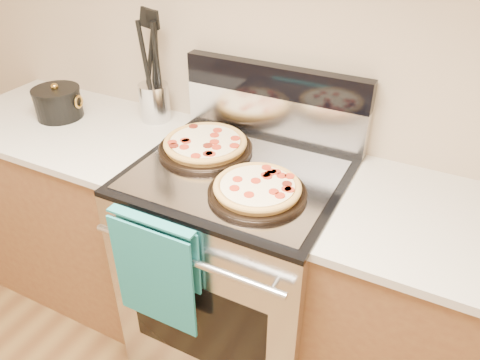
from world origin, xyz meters
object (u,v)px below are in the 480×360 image
at_px(range_body, 239,267).
at_px(pepperoni_pizza_front, 257,189).
at_px(utensil_crock, 155,102).
at_px(saucepan, 58,104).
at_px(pepperoni_pizza_back, 205,145).

relative_size(range_body, pepperoni_pizza_front, 2.74).
xyz_separation_m(range_body, utensil_crock, (-0.54, 0.24, 0.54)).
distance_m(pepperoni_pizza_front, utensil_crock, 0.75).
bearing_deg(saucepan, range_body, -3.91).
relative_size(utensil_crock, saucepan, 0.81).
relative_size(pepperoni_pizza_front, saucepan, 1.64).
xyz_separation_m(utensil_crock, saucepan, (-0.40, -0.18, -0.02)).
relative_size(range_body, utensil_crock, 5.52).
height_order(pepperoni_pizza_back, pepperoni_pizza_front, pepperoni_pizza_back).
height_order(range_body, utensil_crock, utensil_crock).
bearing_deg(range_body, pepperoni_pizza_back, 158.75).
xyz_separation_m(range_body, pepperoni_pizza_back, (-0.18, 0.07, 0.50)).
bearing_deg(pepperoni_pizza_back, saucepan, -179.54).
relative_size(pepperoni_pizza_back, utensil_crock, 2.20).
distance_m(range_body, saucepan, 1.07).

